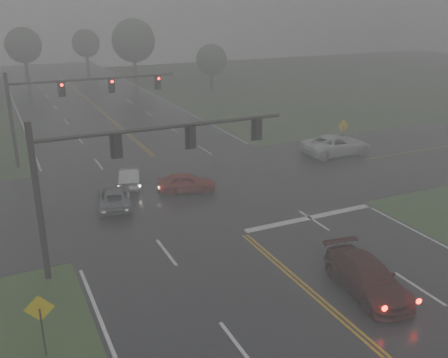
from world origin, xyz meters
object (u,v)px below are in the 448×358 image
sedan_silver (130,186)px  signal_gantry_near (120,161)px  sedan_red (187,192)px  pickup_white (336,154)px  sedan_maroon (366,292)px  signal_gantry_far (65,98)px  car_grey (115,206)px

sedan_silver → signal_gantry_near: signal_gantry_near is taller
sedan_red → pickup_white: (14.26, 2.71, 0.00)m
sedan_maroon → signal_gantry_near: signal_gantry_near is taller
sedan_silver → signal_gantry_far: bearing=-53.7°
sedan_silver → car_grey: bearing=76.6°
sedan_maroon → car_grey: size_ratio=1.18×
sedan_silver → signal_gantry_far: signal_gantry_far is taller
car_grey → signal_gantry_near: 8.78m
sedan_silver → pickup_white: pickup_white is taller
signal_gantry_far → pickup_white: bearing=-20.8°
sedan_red → pickup_white: size_ratio=0.66×
sedan_maroon → sedan_silver: size_ratio=1.32×
sedan_red → signal_gantry_far: signal_gantry_far is taller
sedan_silver → car_grey: size_ratio=0.90×
pickup_white → signal_gantry_far: 22.02m
sedan_silver → signal_gantry_far: size_ratio=0.30×
sedan_red → car_grey: (-4.95, -0.43, 0.00)m
pickup_white → signal_gantry_near: bearing=117.5°
signal_gantry_near → sedan_maroon: bearing=-39.5°
car_grey → sedan_maroon: bearing=129.8°
sedan_silver → signal_gantry_near: bearing=90.6°
sedan_red → signal_gantry_far: size_ratio=0.30×
sedan_red → signal_gantry_far: 12.86m
signal_gantry_near → signal_gantry_far: bearing=89.1°
signal_gantry_near → pickup_white: bearing=26.6°
sedan_maroon → car_grey: (-7.60, 14.22, 0.00)m
sedan_maroon → signal_gantry_far: (-8.44, 24.98, 5.03)m
sedan_red → signal_gantry_near: bearing=159.1°
car_grey → signal_gantry_near: bearing=92.6°
sedan_maroon → sedan_silver: 18.31m
pickup_white → signal_gantry_near: (-20.32, -10.18, 5.12)m
sedan_maroon → sedan_red: size_ratio=1.30×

